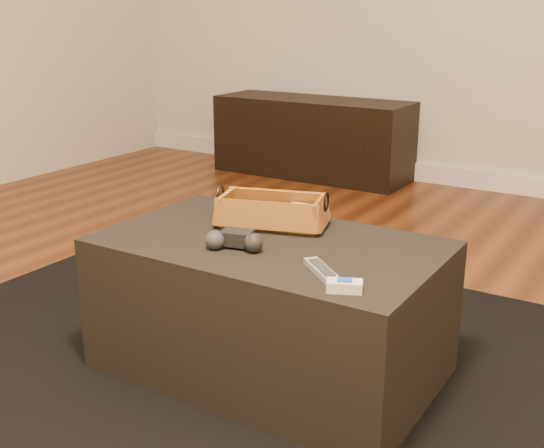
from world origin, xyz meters
The scene contains 11 objects.
floor centered at (0.00, 0.00, -0.01)m, with size 5.00×5.50×0.01m, color brown.
baseboard centered at (0.00, 2.73, 0.06)m, with size 5.00×0.04×0.12m, color white.
media_cabinet centered at (-0.92, 2.51, 0.26)m, with size 1.32×0.45×0.52m, color black.
area_rug centered at (0.24, 0.07, 0.01)m, with size 2.60×2.00×0.01m, color black.
ottoman centered at (0.24, 0.12, 0.22)m, with size 1.00×0.60×0.42m, color black.
tv_remote centered at (0.16, 0.23, 0.45)m, with size 0.18×0.04×0.02m, color black.
cloth_bundle centered at (0.25, 0.30, 0.47)m, with size 0.10×0.06×0.05m, color tan.
wicker_basket centered at (0.17, 0.25, 0.47)m, with size 0.38×0.27×0.12m.
game_controller centered at (0.20, 0.01, 0.46)m, with size 0.18×0.12×0.06m.
silver_remote centered at (0.49, -0.03, 0.44)m, with size 0.15×0.14×0.02m.
cream_gadget centered at (0.59, -0.10, 0.45)m, with size 0.10×0.08×0.03m.
Camera 1 is at (1.25, -1.49, 1.09)m, focal length 45.00 mm.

